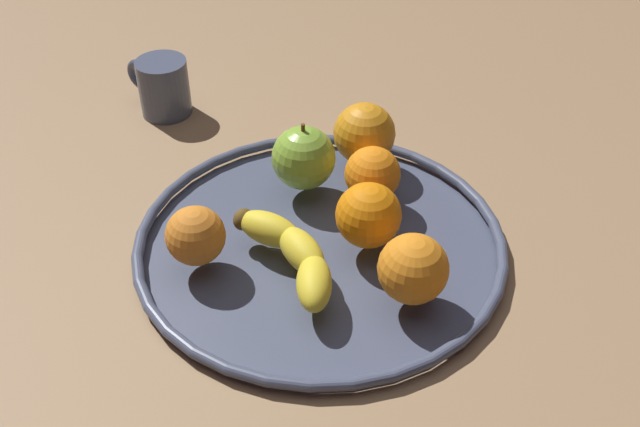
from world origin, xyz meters
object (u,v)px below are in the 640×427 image
Objects in this scene: banana at (292,252)px; orange_front_left at (369,215)px; apple at (304,158)px; orange_back_left at (364,134)px; orange_center at (413,269)px; orange_back_right at (195,236)px; orange_front_right at (372,174)px; fruit_bowl at (320,242)px; ambient_mug at (163,87)px.

banana is 2.38× the size of orange_front_left.
apple reaches higher than orange_back_left.
orange_front_left is at bearing -27.86° from orange_center.
orange_back_left is at bearing -54.38° from orange_front_left.
orange_back_right is 17.53cm from orange_front_left.
orange_front_left is (7.73, -4.09, 0.01)cm from orange_center.
orange_back_right is (8.52, 18.96, -0.07)cm from orange_front_right.
fruit_bowl is 5.40× the size of orange_back_left.
apple is 20.62cm from orange_center.
orange_back_right reaches higher than fruit_bowl.
orange_front_left reaches higher than orange_back_right.
fruit_bowl is at bearing -8.28° from orange_center.
orange_front_left reaches higher than ambient_mug.
ambient_mug is (29.02, 4.43, -1.63)cm from orange_back_left.
ambient_mug reaches higher than fruit_bowl.
orange_center is 1.00× the size of orange_front_left.
apple is 26.56cm from ambient_mug.
orange_center is at bearing 137.46° from orange_front_right.
orange_center is 21.71cm from orange_back_right.
fruit_bowl is at bearing 138.00° from apple.
orange_front_right is at bearing -68.29° from banana.
orange_center reaches higher than fruit_bowl.
orange_back_left is (4.51, -19.48, 1.94)cm from banana.
orange_back_left is at bearing -73.89° from fruit_bowl.
orange_back_right is at bearing 86.55° from apple.
orange_back_left is 24.71cm from orange_back_right.
fruit_bowl is 15.50cm from orange_back_left.
fruit_bowl is at bearing -62.84° from banana.
orange_center is 22.83cm from orange_back_left.
orange_back_left is at bearing -108.86° from apple.
fruit_bowl is 5.86cm from banana.
orange_front_right is at bearing -94.32° from fruit_bowl.
orange_back_left is 29.40cm from ambient_mug.
orange_back_right is at bearing 52.34° from fruit_bowl.
apple is at bearing -93.45° from orange_back_right.
apple is at bearing 71.14° from orange_back_left.
orange_center is 15.61cm from orange_front_right.
apple is 1.10× the size of orange_back_left.
fruit_bowl is 13.44cm from orange_back_right.
orange_center is 0.93× the size of orange_back_left.
banana is at bearing 103.05° from orange_back_left.
apple is at bearing -34.75° from banana.
orange_back_right is at bearing 65.81° from orange_front_right.
orange_front_left is at bearing 125.62° from orange_back_left.
fruit_bowl is 9.67cm from orange_front_right.
ambient_mug reaches higher than banana.
orange_front_left is at bearing 168.72° from ambient_mug.
orange_back_left is 1.20× the size of orange_back_right.
orange_back_left is (16.27, -16.01, 0.24)cm from orange_center.
apple reaches higher than orange_back_right.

